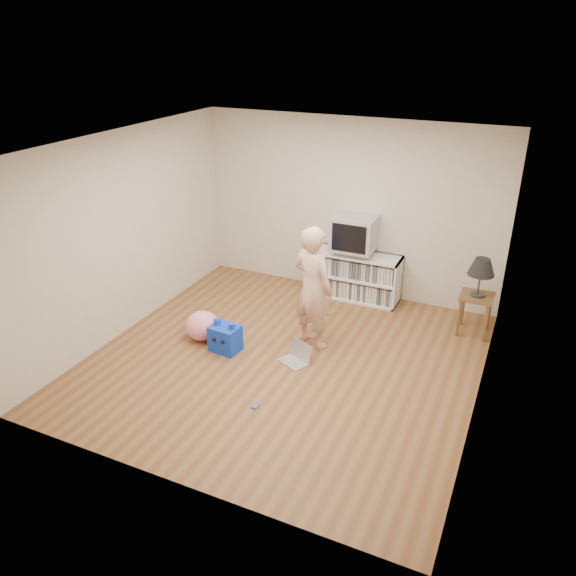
# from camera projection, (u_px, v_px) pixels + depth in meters

# --- Properties ---
(ground) EXTENTS (4.50, 4.50, 0.00)m
(ground) POSITION_uv_depth(u_px,v_px,m) (284.00, 360.00, 6.88)
(ground) COLOR brown
(ground) RESTS_ON ground
(walls) EXTENTS (4.52, 4.52, 2.60)m
(walls) POSITION_uv_depth(u_px,v_px,m) (284.00, 262.00, 6.32)
(walls) COLOR silver
(walls) RESTS_ON ground
(ceiling) EXTENTS (4.50, 4.50, 0.01)m
(ceiling) POSITION_uv_depth(u_px,v_px,m) (284.00, 145.00, 5.77)
(ceiling) COLOR white
(ceiling) RESTS_ON walls
(media_unit) EXTENTS (1.40, 0.45, 0.70)m
(media_unit) POSITION_uv_depth(u_px,v_px,m) (353.00, 275.00, 8.34)
(media_unit) COLOR white
(media_unit) RESTS_ON ground
(dvd_deck) EXTENTS (0.45, 0.35, 0.07)m
(dvd_deck) POSITION_uv_depth(u_px,v_px,m) (354.00, 251.00, 8.16)
(dvd_deck) COLOR gray
(dvd_deck) RESTS_ON media_unit
(crt_tv) EXTENTS (0.60, 0.53, 0.50)m
(crt_tv) POSITION_uv_depth(u_px,v_px,m) (355.00, 233.00, 8.03)
(crt_tv) COLOR #A5A5AA
(crt_tv) RESTS_ON dvd_deck
(side_table) EXTENTS (0.42, 0.42, 0.55)m
(side_table) POSITION_uv_depth(u_px,v_px,m) (476.00, 305.00, 7.31)
(side_table) COLOR brown
(side_table) RESTS_ON ground
(table_lamp) EXTENTS (0.34, 0.34, 0.52)m
(table_lamp) POSITION_uv_depth(u_px,v_px,m) (482.00, 268.00, 7.09)
(table_lamp) COLOR #333333
(table_lamp) RESTS_ON side_table
(person) EXTENTS (0.67, 0.55, 1.59)m
(person) POSITION_uv_depth(u_px,v_px,m) (313.00, 288.00, 6.89)
(person) COLOR beige
(person) RESTS_ON ground
(laptop) EXTENTS (0.43, 0.39, 0.24)m
(laptop) POSITION_uv_depth(u_px,v_px,m) (297.00, 356.00, 6.83)
(laptop) COLOR silver
(laptop) RESTS_ON ground
(playing_cards) EXTENTS (0.07, 0.09, 0.02)m
(playing_cards) POSITION_uv_depth(u_px,v_px,m) (255.00, 406.00, 6.03)
(playing_cards) COLOR #475EBE
(playing_cards) RESTS_ON ground
(plush_blue) EXTENTS (0.38, 0.33, 0.41)m
(plush_blue) POSITION_uv_depth(u_px,v_px,m) (225.00, 338.00, 7.01)
(plush_blue) COLOR #0B33D7
(plush_blue) RESTS_ON ground
(plush_pink) EXTENTS (0.48, 0.48, 0.38)m
(plush_pink) POSITION_uv_depth(u_px,v_px,m) (202.00, 326.00, 7.27)
(plush_pink) COLOR pink
(plush_pink) RESTS_ON ground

